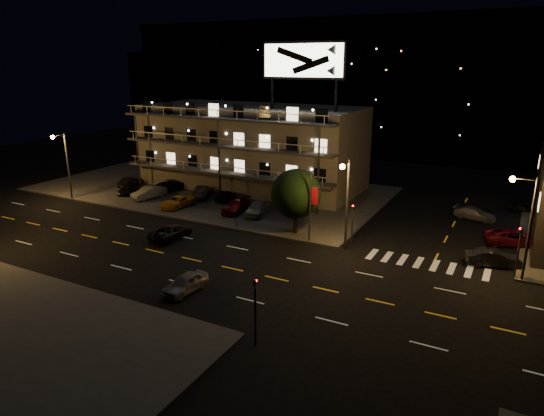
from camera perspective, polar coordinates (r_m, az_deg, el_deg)
The scene contains 29 objects.
ground at distance 40.13m, azimuth -7.13°, elevation -6.55°, with size 140.00×140.00×0.00m, color black.
curb_nw at distance 63.28m, azimuth -7.25°, elevation 2.25°, with size 44.00×24.00×0.15m, color #3A3A37.
motel at distance 63.24m, azimuth -2.36°, elevation 7.25°, with size 28.00×13.80×18.10m.
hill_backdrop at distance 102.60m, azimuth 12.73°, elevation 14.01°, with size 120.00×25.00×24.00m.
streetlight_nw at distance 61.71m, azimuth -23.22°, elevation 5.30°, with size 0.44×1.92×8.00m.
streetlight_nc at distance 41.53m, azimuth 8.70°, elevation 1.45°, with size 0.44×1.92×8.00m.
streetlight_ne at distance 39.82m, azimuth 27.70°, elevation -1.00°, with size 1.92×0.44×8.00m.
signal_nw at distance 42.57m, azimuth 9.44°, elevation -1.57°, with size 0.20×0.27×4.60m.
signal_sw at distance 28.16m, azimuth -1.99°, elevation -11.27°, with size 0.20×0.27×4.60m.
signal_ne at distance 40.72m, azimuth 27.06°, elevation -4.11°, with size 0.27×0.20×4.60m.
banner_north at distance 43.54m, azimuth 4.58°, elevation 0.21°, with size 0.83×0.16×6.40m.
stop_sign at distance 47.80m, azimuth -4.31°, elevation -0.41°, with size 0.91×0.11×2.61m.
tree at distance 45.53m, azimuth 2.79°, elevation 1.51°, with size 4.92×4.73×6.19m.
lot_car_0 at distance 62.56m, azimuth -16.61°, elevation 2.17°, with size 1.49×3.69×1.26m, color black.
lot_car_1 at distance 59.76m, azimuth -14.30°, elevation 1.78°, with size 1.51×4.34×1.43m, color gray.
lot_car_2 at distance 55.41m, azimuth -11.07°, elevation 0.71°, with size 2.03×4.41×1.23m, color orange.
lot_car_3 at distance 52.81m, azimuth -4.21°, elevation 0.25°, with size 1.86×4.58×1.33m, color #580C19.
lot_car_4 at distance 51.63m, azimuth -1.75°, elevation -0.04°, with size 1.70×4.23×1.44m, color gray.
lot_car_5 at distance 66.08m, azimuth -16.32°, elevation 2.96°, with size 1.35×3.87×1.28m, color black.
lot_car_6 at distance 63.42m, azimuth -11.46°, elevation 2.74°, with size 2.10×4.55×1.26m, color black.
lot_car_7 at distance 59.28m, azimuth -8.28°, elevation 2.01°, with size 1.99×4.90×1.42m, color gray.
lot_car_8 at distance 57.13m, azimuth -5.47°, elevation 1.47°, with size 1.50×3.74×1.27m, color black.
lot_car_9 at distance 55.04m, azimuth 1.45°, elevation 1.00°, with size 1.45×4.15×1.37m, color #580C19.
side_car_0 at distance 43.04m, azimuth 24.60°, elevation -5.37°, with size 1.47×4.22×1.39m, color black.
side_car_1 at distance 48.67m, azimuth 26.66°, elevation -3.15°, with size 2.34×5.07×1.41m, color #580C19.
side_car_2 at distance 54.95m, azimuth 22.75°, elevation -0.61°, with size 1.71×4.20×1.22m, color gray.
side_car_3 at distance 60.10m, azimuth 27.71°, elevation 0.17°, with size 1.44×3.57×1.22m, color black.
road_car_east at distance 35.58m, azimuth -10.18°, elevation -8.71°, with size 1.54×3.82×1.30m, color gray.
road_car_west at distance 46.16m, azimuth -11.78°, elevation -2.78°, with size 2.09×4.54×1.26m, color black.
Camera 1 is at (21.45, -30.00, 15.80)m, focal length 32.00 mm.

